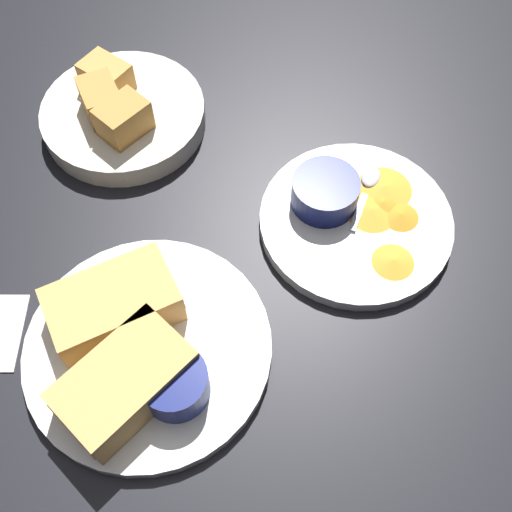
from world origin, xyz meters
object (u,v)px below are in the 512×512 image
Objects in this scene: spoon_by_dark_ramekin at (151,345)px; sandwich_half_far at (125,382)px; ramekin_light_gravy at (325,191)px; ramekin_dark_sauce at (174,383)px; spoon_by_gravy_ramekin at (368,185)px; plate_sandwich_main at (149,348)px; bread_basket_rear at (122,113)px; plate_chips_companion at (356,222)px; sandwich_half_near at (114,305)px.

sandwich_half_far is at bearing -118.74° from spoon_by_dark_ramekin.
sandwich_half_far is at bearing -139.01° from ramekin_light_gravy.
sandwich_half_far is 1.55× the size of spoon_by_dark_ramekin.
ramekin_dark_sauce is 28.14cm from ramekin_light_gravy.
spoon_by_dark_ramekin is 31.93cm from spoon_by_gravy_ramekin.
bread_basket_rear is at bearing 93.73° from plate_sandwich_main.
plate_chips_companion is 5.24cm from ramekin_light_gravy.
bread_basket_rear reaches higher than plate_sandwich_main.
ramekin_light_gravy is at bearing 40.99° from sandwich_half_far.
spoon_by_dark_ramekin is 32.90cm from bread_basket_rear.
plate_sandwich_main is 1.27cm from spoon_by_dark_ramekin.
spoon_by_dark_ramekin reaches higher than plate_chips_companion.
sandwich_half_near is 1.00× the size of sandwich_half_far.
ramekin_dark_sauce is (4.67, -0.61, -0.20)cm from sandwich_half_far.
sandwich_half_near is 1.88× the size of ramekin_light_gravy.
sandwich_half_near is 1.58× the size of spoon_by_gravy_ramekin.
sandwich_half_far is 1.58× the size of spoon_by_gravy_ramekin.
plate_sandwich_main is 32.24cm from spoon_by_gravy_ramekin.
spoon_by_gravy_ramekin is (24.45, 22.42, -1.83)cm from ramekin_dark_sauce.
sandwich_half_far is at bearing -89.68° from bread_basket_rear.
spoon_by_dark_ramekin is at bearing -146.86° from spoon_by_gravy_ramekin.
sandwich_half_far is 2.19× the size of ramekin_dark_sauce.
spoon_by_gravy_ramekin is 0.44× the size of bread_basket_rear.
sandwich_half_far reaches higher than spoon_by_gravy_ramekin.
spoon_by_dark_ramekin is at bearing -151.71° from plate_chips_companion.
spoon_by_gravy_ramekin is at bearing 33.14° from spoon_by_dark_ramekin.
sandwich_half_near is 29.51cm from plate_chips_companion.
ramekin_light_gravy is (21.04, 16.01, 1.62)cm from spoon_by_dark_ramekin.
ramekin_light_gravy is at bearing 25.89° from sandwich_half_near.
bread_basket_rear is at bearing 88.30° from sandwich_half_near.
ramekin_dark_sauce is 33.22cm from spoon_by_gravy_ramekin.
ramekin_light_gravy is (21.52, 15.82, 2.79)cm from plate_sandwich_main.
sandwich_half_near is 33.06cm from spoon_by_gravy_ramekin.
bread_basket_rear is at bearing 94.53° from spoon_by_dark_ramekin.
spoon_by_dark_ramekin is (2.39, 4.36, -2.04)cm from sandwich_half_far.
ramekin_dark_sauce is at bearing -7.41° from sandwich_half_far.
sandwich_half_far is at bearing -146.87° from plate_chips_companion.
ramekin_dark_sauce reaches higher than plate_sandwich_main.
ramekin_light_gravy is 0.37× the size of bread_basket_rear.
bread_basket_rear reaches higher than ramekin_dark_sauce.
spoon_by_dark_ramekin is 1.02× the size of spoon_by_gravy_ramekin.
plate_chips_companion is (24.46, 13.16, -1.16)cm from spoon_by_dark_ramekin.
bread_basket_rear is at bearing 97.36° from ramekin_dark_sauce.
ramekin_light_gravy is 6.09cm from spoon_by_gravy_ramekin.
ramekin_dark_sauce reaches higher than spoon_by_dark_ramekin.
ramekin_light_gravy reaches higher than spoon_by_gravy_ramekin.
spoon_by_dark_ramekin is at bearing 114.68° from ramekin_dark_sauce.
bread_basket_rear reaches higher than sandwich_half_far.
sandwich_half_far is at bearing -143.17° from spoon_by_gravy_ramekin.
sandwich_half_near is at bearing 122.24° from ramekin_dark_sauce.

